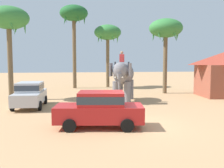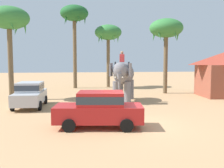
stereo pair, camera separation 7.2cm
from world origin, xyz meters
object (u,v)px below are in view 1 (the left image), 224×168
at_px(palm_tree_near_hut, 9,20).
at_px(palm_tree_left_of_road, 108,34).
at_px(car_sedan_foreground, 100,108).
at_px(palm_tree_behind_elephant, 166,30).
at_px(elephant_with_mahout, 123,76).
at_px(car_parked_far_side, 30,94).
at_px(palm_tree_far_back, 74,16).

relative_size(palm_tree_near_hut, palm_tree_left_of_road, 1.00).
bearing_deg(palm_tree_near_hut, car_sedan_foreground, -57.48).
bearing_deg(palm_tree_behind_elephant, elephant_with_mahout, -140.21).
relative_size(elephant_with_mahout, palm_tree_left_of_road, 0.54).
bearing_deg(car_sedan_foreground, palm_tree_near_hut, 122.52).
distance_m(car_sedan_foreground, palm_tree_left_of_road, 19.70).
height_order(car_sedan_foreground, elephant_with_mahout, elephant_with_mahout).
distance_m(car_parked_far_side, elephant_with_mahout, 7.07).
height_order(car_sedan_foreground, palm_tree_near_hut, palm_tree_near_hut).
relative_size(car_parked_far_side, palm_tree_behind_elephant, 0.58).
bearing_deg(palm_tree_left_of_road, palm_tree_behind_elephant, -55.38).
distance_m(elephant_with_mahout, palm_tree_far_back, 12.63).
height_order(elephant_with_mahout, palm_tree_left_of_road, palm_tree_left_of_road).
bearing_deg(car_sedan_foreground, palm_tree_left_of_road, 81.16).
bearing_deg(palm_tree_far_back, palm_tree_behind_elephant, -35.53).
xyz_separation_m(palm_tree_behind_elephant, palm_tree_left_of_road, (-4.70, 6.81, 0.26)).
bearing_deg(palm_tree_far_back, elephant_with_mahout, -70.31).
height_order(elephant_with_mahout, palm_tree_behind_elephant, palm_tree_behind_elephant).
bearing_deg(palm_tree_behind_elephant, palm_tree_left_of_road, 124.62).
bearing_deg(car_parked_far_side, palm_tree_near_hut, 119.31).
xyz_separation_m(elephant_with_mahout, palm_tree_behind_elephant, (4.97, 4.14, 4.11)).
bearing_deg(elephant_with_mahout, palm_tree_near_hut, 167.34).
bearing_deg(palm_tree_left_of_road, palm_tree_near_hut, -135.55).
relative_size(car_sedan_foreground, palm_tree_left_of_road, 0.58).
bearing_deg(palm_tree_left_of_road, elephant_with_mahout, -91.43).
bearing_deg(palm_tree_near_hut, elephant_with_mahout, -12.66).
bearing_deg(palm_tree_far_back, palm_tree_left_of_road, 8.83).
distance_m(car_sedan_foreground, palm_tree_far_back, 19.55).
xyz_separation_m(car_parked_far_side, palm_tree_far_back, (3.09, 12.03, 7.31)).
distance_m(car_parked_far_side, palm_tree_near_hut, 6.89).
bearing_deg(car_parked_far_side, palm_tree_left_of_road, 60.84).
relative_size(palm_tree_near_hut, palm_tree_far_back, 0.79).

